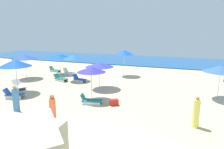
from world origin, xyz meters
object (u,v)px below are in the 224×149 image
umbrella_0 (221,69)px  umbrella_6 (15,63)px  umbrella_1 (100,65)px  lounge_chair_3_0 (55,70)px  lounge_chair_2_0 (91,100)px  cooler_box_0 (114,102)px  lounge_chair_6_0 (13,94)px  lounge_chair_4_0 (61,79)px  umbrella_3 (60,56)px  umbrella_4 (73,57)px  umbrella_2 (91,70)px  lounge_chair_4_1 (79,79)px  beachgoer_3 (53,109)px  lounge_chair_3_1 (69,73)px  lounge_chair_6_1 (19,86)px  beachgoer_0 (196,113)px  beachgoer_1 (16,100)px  umbrella_8 (24,57)px  umbrella_7 (124,52)px

umbrella_0 → umbrella_6: size_ratio=0.91×
umbrella_1 → lounge_chair_3_0: bearing=149.9°
lounge_chair_2_0 → cooler_box_0: size_ratio=2.76×
lounge_chair_3_0 → lounge_chair_6_0: size_ratio=0.98×
umbrella_0 → umbrella_1: (-9.00, -0.36, -0.16)m
lounge_chair_3_0 → lounge_chair_4_0: 4.67m
umbrella_3 → umbrella_4: size_ratio=0.93×
umbrella_0 → umbrella_2: (-8.42, -3.16, -0.02)m
lounge_chair_2_0 → lounge_chair_4_1: 6.04m
lounge_chair_6_0 → beachgoer_3: bearing=-133.4°
umbrella_4 → cooler_box_0: bearing=-40.7°
lounge_chair_3_1 → lounge_chair_4_0: 2.68m
beachgoer_3 → lounge_chair_6_1: bearing=-27.1°
lounge_chair_4_1 → cooler_box_0: bearing=-121.3°
lounge_chair_3_0 → lounge_chair_4_0: bearing=-132.0°
umbrella_3 → lounge_chair_6_0: (1.36, -8.04, -1.78)m
lounge_chair_2_0 → lounge_chair_3_1: bearing=27.9°
lounge_chair_2_0 → beachgoer_0: 6.58m
lounge_chair_3_1 → beachgoer_1: beachgoer_1 is taller
lounge_chair_6_0 → beachgoer_1: bearing=-149.9°
lounge_chair_2_0 → cooler_box_0: lounge_chair_2_0 is taller
umbrella_3 → lounge_chair_6_0: size_ratio=1.56×
lounge_chair_3_0 → umbrella_8: bearing=173.9°
lounge_chair_4_0 → cooler_box_0: (6.93, -4.31, -0.04)m
lounge_chair_6_1 → lounge_chair_2_0: bearing=-74.6°
umbrella_7 → lounge_chair_3_1: bearing=-163.3°
umbrella_7 → beachgoer_1: umbrella_7 is taller
lounge_chair_3_0 → umbrella_6: size_ratio=0.56×
umbrella_6 → umbrella_8: size_ratio=1.08×
umbrella_0 → lounge_chair_3_0: 17.18m
lounge_chair_4_1 → cooler_box_0: lounge_chair_4_1 is taller
lounge_chair_6_0 → beachgoer_3: 5.62m
lounge_chair_6_1 → beachgoer_1: 5.31m
umbrella_0 → umbrella_2: 8.99m
lounge_chair_6_1 → beachgoer_1: bearing=-113.1°
umbrella_2 → umbrella_3: size_ratio=1.00×
lounge_chair_3_1 → lounge_chair_6_0: (0.22, -7.99, 0.00)m
umbrella_0 → lounge_chair_2_0: size_ratio=1.58×
umbrella_6 → beachgoer_1: 4.43m
umbrella_0 → lounge_chair_6_1: umbrella_0 is taller
lounge_chair_2_0 → lounge_chair_4_1: (-3.54, 4.89, 0.02)m
umbrella_4 → beachgoer_1: umbrella_4 is taller
lounge_chair_3_0 → lounge_chair_4_0: (3.11, -3.48, 0.01)m
beachgoer_1 → cooler_box_0: beachgoer_1 is taller
umbrella_0 → umbrella_8: bearing=178.9°
lounge_chair_4_1 → umbrella_6: umbrella_6 is taller
umbrella_1 → lounge_chair_3_1: (-5.09, 3.52, -1.74)m
umbrella_6 → beachgoer_1: bearing=-46.9°
umbrella_4 → cooler_box_0: (5.85, -5.04, -2.10)m
umbrella_8 → beachgoer_3: (8.59, -7.54, -1.46)m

